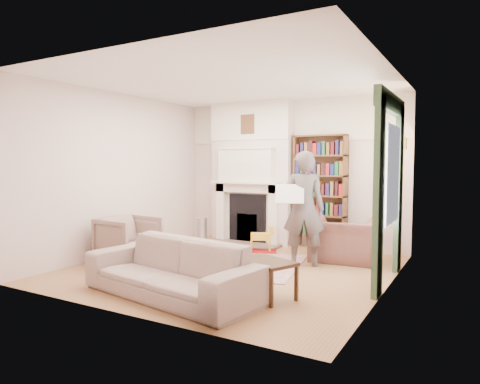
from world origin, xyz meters
The scene contains 25 objects.
floor centered at (0.00, 0.00, 0.00)m, with size 4.50×4.50×0.00m, color olive.
ceiling centered at (0.00, 0.00, 2.80)m, with size 4.50×4.50×0.00m, color white.
wall_back centered at (0.00, 2.25, 1.40)m, with size 4.50×4.50×0.00m, color silver.
wall_front centered at (0.00, -2.25, 1.40)m, with size 4.50×4.50×0.00m, color silver.
wall_left centered at (-2.25, 0.00, 1.40)m, with size 4.50×4.50×0.00m, color silver.
wall_right centered at (2.25, 0.00, 1.40)m, with size 4.50×4.50×0.00m, color silver.
fireplace centered at (-0.75, 2.05, 1.39)m, with size 1.70×0.58×2.80m.
bookcase centered at (0.65, 2.12, 1.18)m, with size 1.00×0.24×1.85m, color brown.
window centered at (2.23, 0.40, 1.45)m, with size 0.02×0.90×1.30m, color silver.
curtain_left centered at (2.20, -0.30, 1.20)m, with size 0.07×0.32×2.40m, color #2C452C.
curtain_right centered at (2.20, 1.10, 1.20)m, with size 0.07×0.32×2.40m, color #2C452C.
pelmet centered at (2.19, 0.40, 2.38)m, with size 0.09×1.70×0.24m, color #2C452C.
wall_sconce centered at (2.03, 1.50, 1.90)m, with size 0.20×0.24×0.24m, color gold, non-canonical shape.
rug centered at (-0.29, 0.25, 0.01)m, with size 2.39×1.84×0.01m, color #C3AE94.
armchair_reading centered at (1.32, 1.32, 0.35)m, with size 1.06×0.93×0.69m, color #4E2A29.
armchair_left centered at (-1.63, -0.49, 0.37)m, with size 0.80×0.82×0.75m, color gray.
sofa centered at (0.06, -1.53, 0.34)m, with size 2.30×0.90×0.67m, color #B6AB96.
man_reading centered at (0.87, 0.72, 0.89)m, with size 0.65×0.43×1.79m, color #4E423E.
newspaper centered at (0.72, 0.52, 1.13)m, with size 0.43×0.02×0.30m, color white.
coffee_table centered at (1.05, -0.99, 0.23)m, with size 0.70×0.45×0.45m, color #362213, non-canonical shape.
paraffin_heater centered at (-1.40, 1.21, 0.28)m, with size 0.24×0.24×0.55m, color #A4A7AC.
rocking_horse centered at (-0.12, 1.21, 0.24)m, with size 0.54×0.22×0.48m, color yellow, non-canonical shape.
board_game centered at (-0.20, -0.31, 0.03)m, with size 0.35×0.35×0.03m, color gold.
game_box_lid centered at (-0.66, 0.23, 0.04)m, with size 0.30×0.20×0.05m, color #9F1F12.
comic_annuals centered at (0.32, -0.36, 0.02)m, with size 0.66×0.69×0.02m.
Camera 1 is at (3.25, -5.51, 1.61)m, focal length 32.00 mm.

